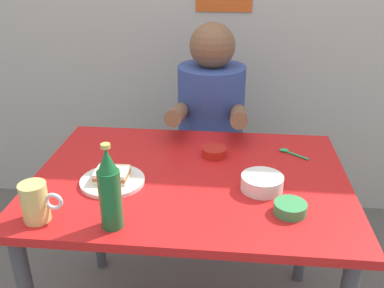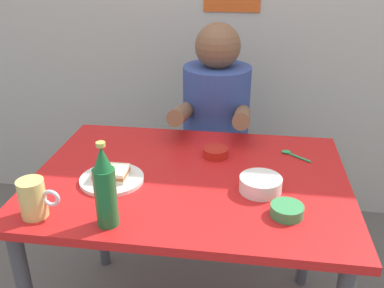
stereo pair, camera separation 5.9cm
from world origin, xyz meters
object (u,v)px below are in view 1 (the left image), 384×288
Objects in this scene: stool at (210,182)px; beer_mug at (36,202)px; person_seated at (211,109)px; beer_bottle at (110,191)px; sandwich at (112,175)px; rice_bowl_white at (262,182)px; dining_table at (191,198)px; plate_orange at (113,181)px.

beer_mug reaches higher than stool.
person_seated reaches higher than beer_bottle.
beer_bottle reaches higher than sandwich.
beer_bottle is (-0.23, -0.95, 0.51)m from stool.
sandwich is (-0.30, -0.71, 0.42)m from stool.
stool is 1.10m from beer_bottle.
stool is at bearing 106.72° from rice_bowl_white.
sandwich is (-0.30, -0.70, 0.01)m from person_seated.
rice_bowl_white is (0.24, -0.07, 0.12)m from dining_table.
rice_bowl_white is at bearing -15.72° from dining_table.
beer_bottle is 1.87× the size of rice_bowl_white.
plate_orange is 0.51m from rice_bowl_white.
dining_table is 0.30m from sandwich.
beer_mug is at bearing -143.89° from dining_table.
rice_bowl_white is at bearing 0.85° from sandwich.
beer_bottle is at bearing -103.74° from person_seated.
sandwich is 0.51m from rice_bowl_white.
person_seated is (0.00, -0.01, 0.42)m from stool.
person_seated is 2.75× the size of beer_bottle.
sandwich is 0.28m from beer_mug.
beer_mug reaches higher than sandwich.
plate_orange is at bearing 0.00° from sandwich.
beer_bottle is at bearing -150.55° from rice_bowl_white.
beer_mug is 0.48× the size of beer_bottle.
person_seated reaches higher than dining_table.
dining_table is at bearing 16.35° from plate_orange.
dining_table is 1.53× the size of person_seated.
dining_table is at bearing -93.24° from person_seated.
beer_mug is (-0.42, -0.31, 0.15)m from dining_table.
beer_bottle reaches higher than rice_bowl_white.
person_seated is at bearing 66.97° from plate_orange.
person_seated is at bearing 76.26° from beer_bottle.
beer_mug reaches higher than dining_table.
sandwich is at bearing -179.15° from rice_bowl_white.
plate_orange reaches higher than stool.
plate_orange is (-0.30, -0.71, 0.40)m from stool.
beer_mug is (-0.16, -0.23, 0.03)m from sandwich.
person_seated reaches higher than stool.
person_seated is at bearing 106.98° from rice_bowl_white.
sandwich is at bearing -112.71° from stool.
dining_table is 0.54m from beer_mug.
person_seated is at bearing 66.97° from sandwich.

